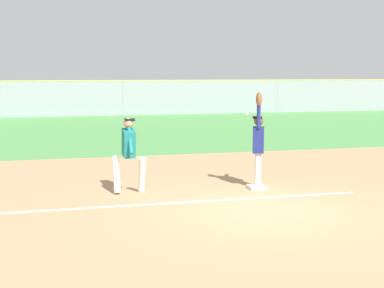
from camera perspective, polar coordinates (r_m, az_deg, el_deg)
The scene contains 11 objects.
ground_plane at distance 10.71m, azimuth 7.73°, elevation -7.14°, with size 78.08×78.08×0.00m, color tan.
outfield_grass at distance 26.12m, azimuth -5.30°, elevation 1.65°, with size 42.58×16.98×0.01m, color #4C8C47.
chalk_foul_line at distance 11.03m, azimuth -11.28°, elevation -6.77°, with size 12.00×0.10×0.01m, color white.
first_base at distance 12.68m, azimuth 6.94°, elevation -4.61°, with size 0.38×0.38×0.08m, color white.
fielder at distance 12.63m, azimuth 7.14°, elevation 0.31°, with size 0.44×0.87×2.28m.
runner at distance 12.06m, azimuth -6.81°, elevation -0.63°, with size 0.73×0.84×1.72m.
baseball at distance 12.53m, azimuth 6.05°, elevation 3.24°, with size 0.07×0.07×0.07m, color white.
outfield_fence at distance 34.43m, azimuth -7.44°, elevation 4.94°, with size 42.66×0.08×2.26m.
parked_car_white at distance 38.42m, azimuth -11.56°, elevation 4.45°, with size 4.54×2.39×1.25m.
parked_car_silver at distance 38.99m, azimuth -2.53°, elevation 4.64°, with size 4.40×2.13×1.25m.
parked_car_blue at distance 41.44m, azimuth 5.65°, elevation 4.79°, with size 4.50×2.32×1.25m.
Camera 1 is at (-3.84, -9.62, 2.72)m, focal length 49.60 mm.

